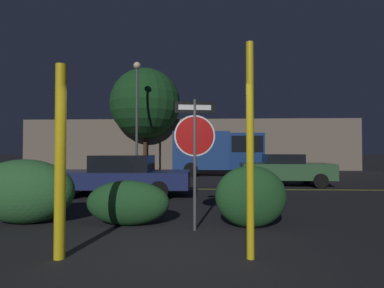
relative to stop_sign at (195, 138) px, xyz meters
name	(u,v)px	position (x,y,z in m)	size (l,w,h in m)	color
ground_plane	(161,257)	(-0.43, -1.47, -1.78)	(260.00, 260.00, 0.00)	black
road_center_stripe	(190,189)	(-0.43, 6.20, -1.78)	(39.13, 0.12, 0.01)	gold
stop_sign	(195,138)	(0.00, 0.00, 0.00)	(0.80, 0.15, 2.54)	#4C4C51
yellow_pole_left	(60,161)	(-1.87, -1.61, -0.38)	(0.16, 0.16, 2.79)	yellow
yellow_pole_right	(250,150)	(0.85, -1.49, -0.22)	(0.11, 0.11, 3.11)	yellow
hedge_bush_1	(24,191)	(-3.64, 0.39, -1.10)	(2.16, 1.14, 1.36)	#2D6633
hedge_bush_2	(128,203)	(-1.40, 0.33, -1.32)	(1.73, 0.74, 0.92)	#1E4C23
hedge_bush_3	(251,197)	(1.11, 0.26, -1.16)	(1.42, 0.73, 1.24)	#1E4C23
passing_car_2	(120,175)	(-2.72, 4.32, -1.09)	(4.93, 2.09, 1.39)	navy
passing_car_3	(285,169)	(3.73, 7.66, -1.06)	(3.99, 2.14, 1.39)	#335B38
delivery_truck	(220,150)	(1.10, 13.03, -0.22)	(5.54, 2.57, 2.71)	navy
street_lamp	(137,101)	(-4.17, 13.01, 2.91)	(0.46, 0.46, 7.22)	#4C4C51
tree_0	(145,104)	(-4.55, 17.58, 3.49)	(5.53, 5.53, 8.04)	#422D1E
building_backdrop	(189,145)	(-1.18, 19.88, 0.26)	(26.93, 4.09, 4.07)	#7A6B5B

